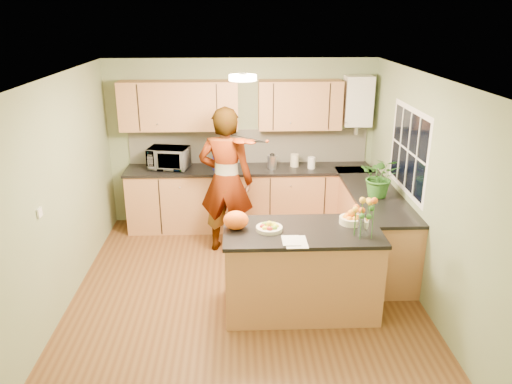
{
  "coord_description": "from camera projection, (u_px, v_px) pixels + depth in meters",
  "views": [
    {
      "loc": [
        -0.07,
        -5.13,
        3.13
      ],
      "look_at": [
        0.15,
        0.5,
        1.08
      ],
      "focal_mm": 35.0,
      "sensor_mm": 36.0,
      "label": 1
    }
  ],
  "objects": [
    {
      "name": "floor",
      "position": [
        245.0,
        293.0,
        5.89
      ],
      "size": [
        4.5,
        4.5,
        0.0
      ],
      "primitive_type": "plane",
      "color": "#593419",
      "rests_on": "ground"
    },
    {
      "name": "ceiling",
      "position": [
        243.0,
        77.0,
        5.04
      ],
      "size": [
        4.0,
        4.5,
        0.02
      ],
      "primitive_type": "cube",
      "color": "silver",
      "rests_on": "wall_back"
    },
    {
      "name": "wall_back",
      "position": [
        242.0,
        143.0,
        7.58
      ],
      "size": [
        4.0,
        0.02,
        2.5
      ],
      "primitive_type": "cube",
      "color": "gray",
      "rests_on": "floor"
    },
    {
      "name": "wall_front",
      "position": [
        250.0,
        308.0,
        3.35
      ],
      "size": [
        4.0,
        0.02,
        2.5
      ],
      "primitive_type": "cube",
      "color": "gray",
      "rests_on": "floor"
    },
    {
      "name": "wall_left",
      "position": [
        59.0,
        196.0,
        5.39
      ],
      "size": [
        0.02,
        4.5,
        2.5
      ],
      "primitive_type": "cube",
      "color": "gray",
      "rests_on": "floor"
    },
    {
      "name": "wall_right",
      "position": [
        424.0,
        191.0,
        5.54
      ],
      "size": [
        0.02,
        4.5,
        2.5
      ],
      "primitive_type": "cube",
      "color": "gray",
      "rests_on": "floor"
    },
    {
      "name": "back_counter",
      "position": [
        249.0,
        197.0,
        7.56
      ],
      "size": [
        3.64,
        0.62,
        0.94
      ],
      "color": "#AD7045",
      "rests_on": "floor"
    },
    {
      "name": "right_counter",
      "position": [
        372.0,
        225.0,
        6.59
      ],
      "size": [
        0.62,
        2.24,
        0.94
      ],
      "color": "#AD7045",
      "rests_on": "floor"
    },
    {
      "name": "splashback",
      "position": [
        248.0,
        146.0,
        7.58
      ],
      "size": [
        3.6,
        0.02,
        0.52
      ],
      "primitive_type": "cube",
      "color": "beige",
      "rests_on": "back_counter"
    },
    {
      "name": "upper_cabinets",
      "position": [
        229.0,
        105.0,
        7.21
      ],
      "size": [
        3.2,
        0.34,
        0.7
      ],
      "color": "#AD7045",
      "rests_on": "wall_back"
    },
    {
      "name": "boiler",
      "position": [
        358.0,
        101.0,
        7.27
      ],
      "size": [
        0.4,
        0.3,
        0.86
      ],
      "color": "white",
      "rests_on": "wall_back"
    },
    {
      "name": "window_right",
      "position": [
        409.0,
        151.0,
        6.0
      ],
      "size": [
        0.01,
        1.3,
        1.05
      ],
      "color": "white",
      "rests_on": "wall_right"
    },
    {
      "name": "light_switch",
      "position": [
        40.0,
        213.0,
        4.81
      ],
      "size": [
        0.02,
        0.09,
        0.09
      ],
      "primitive_type": "cube",
      "color": "white",
      "rests_on": "wall_left"
    },
    {
      "name": "ceiling_lamp",
      "position": [
        243.0,
        78.0,
        5.33
      ],
      "size": [
        0.3,
        0.3,
        0.07
      ],
      "color": "#FFEABF",
      "rests_on": "ceiling"
    },
    {
      "name": "peninsula_island",
      "position": [
        301.0,
        270.0,
        5.43
      ],
      "size": [
        1.67,
        0.85,
        0.96
      ],
      "color": "#AD7045",
      "rests_on": "floor"
    },
    {
      "name": "fruit_dish",
      "position": [
        269.0,
        227.0,
        5.24
      ],
      "size": [
        0.28,
        0.28,
        0.1
      ],
      "color": "beige",
      "rests_on": "peninsula_island"
    },
    {
      "name": "orange_bowl",
      "position": [
        351.0,
        218.0,
        5.4
      ],
      "size": [
        0.25,
        0.25,
        0.15
      ],
      "color": "beige",
      "rests_on": "peninsula_island"
    },
    {
      "name": "flower_vase",
      "position": [
        365.0,
        206.0,
        5.01
      ],
      "size": [
        0.27,
        0.27,
        0.49
      ],
      "rotation": [
        0.0,
        0.0,
        -0.29
      ],
      "color": "silver",
      "rests_on": "peninsula_island"
    },
    {
      "name": "orange_bag",
      "position": [
        236.0,
        220.0,
        5.25
      ],
      "size": [
        0.33,
        0.3,
        0.2
      ],
      "primitive_type": "ellipsoid",
      "rotation": [
        0.0,
        0.0,
        -0.32
      ],
      "color": "orange",
      "rests_on": "peninsula_island"
    },
    {
      "name": "papers",
      "position": [
        296.0,
        242.0,
        4.98
      ],
      "size": [
        0.22,
        0.3,
        0.01
      ],
      "primitive_type": "cube",
      "color": "white",
      "rests_on": "peninsula_island"
    },
    {
      "name": "violinist",
      "position": [
        226.0,
        181.0,
        6.63
      ],
      "size": [
        0.81,
        0.62,
        2.0
      ],
      "primitive_type": "imported",
      "rotation": [
        0.0,
        0.0,
        2.93
      ],
      "color": "#E1AC89",
      "rests_on": "floor"
    },
    {
      "name": "violin",
      "position": [
        241.0,
        141.0,
        6.23
      ],
      "size": [
        0.57,
        0.49,
        0.14
      ],
      "primitive_type": null,
      "rotation": [
        0.17,
        0.0,
        -0.61
      ],
      "color": "#4A1104",
      "rests_on": "violinist"
    },
    {
      "name": "microwave",
      "position": [
        169.0,
        158.0,
        7.33
      ],
      "size": [
        0.63,
        0.48,
        0.32
      ],
      "primitive_type": "imported",
      "rotation": [
        0.0,
        0.0,
        -0.19
      ],
      "color": "white",
      "rests_on": "back_counter"
    },
    {
      "name": "blue_box",
      "position": [
        224.0,
        162.0,
        7.32
      ],
      "size": [
        0.32,
        0.26,
        0.22
      ],
      "primitive_type": "cube",
      "rotation": [
        0.0,
        0.0,
        -0.23
      ],
      "color": "navy",
      "rests_on": "back_counter"
    },
    {
      "name": "kettle",
      "position": [
        272.0,
        161.0,
        7.36
      ],
      "size": [
        0.14,
        0.14,
        0.27
      ],
      "rotation": [
        0.0,
        0.0,
        -0.29
      ],
      "color": "silver",
      "rests_on": "back_counter"
    },
    {
      "name": "jar_cream",
      "position": [
        295.0,
        160.0,
        7.44
      ],
      "size": [
        0.12,
        0.12,
        0.19
      ],
      "primitive_type": "cylinder",
      "rotation": [
        0.0,
        0.0,
        0.02
      ],
      "color": "beige",
      "rests_on": "back_counter"
    },
    {
      "name": "jar_white",
      "position": [
        311.0,
        163.0,
        7.35
      ],
      "size": [
        0.12,
        0.12,
        0.17
      ],
      "primitive_type": "cylinder",
      "rotation": [
        0.0,
        0.0,
        -0.08
      ],
      "color": "white",
      "rests_on": "back_counter"
    },
    {
      "name": "potted_plant",
      "position": [
        380.0,
        177.0,
        6.17
      ],
      "size": [
        0.6,
        0.56,
        0.53
      ],
      "primitive_type": "imported",
      "rotation": [
        0.0,
        0.0,
        -0.41
      ],
      "color": "#306E24",
      "rests_on": "right_counter"
    }
  ]
}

